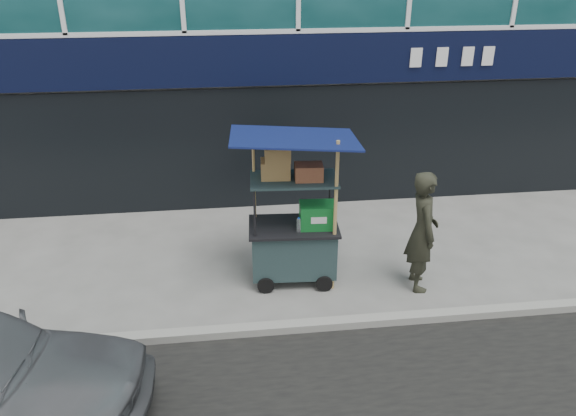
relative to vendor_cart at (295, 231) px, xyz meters
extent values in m
plane|color=slate|center=(0.41, -1.11, -0.85)|extent=(80.00, 80.00, 0.00)
cube|color=gray|center=(0.41, -1.31, -0.79)|extent=(80.00, 0.18, 0.12)
cube|color=black|center=(0.41, 2.75, 2.05)|extent=(15.68, 0.06, 0.90)
cube|color=black|center=(0.41, 2.79, 0.35)|extent=(15.68, 0.04, 2.40)
cube|color=#1B2F2F|center=(-0.02, 0.01, -0.32)|extent=(1.32, 0.82, 0.74)
cylinder|color=black|center=(-0.49, -0.36, -0.73)|extent=(0.26, 0.07, 0.25)
cylinder|color=black|center=(0.40, -0.41, -0.73)|extent=(0.26, 0.07, 0.25)
cube|color=black|center=(-0.02, 0.01, 0.07)|extent=(1.41, 0.91, 0.04)
cylinder|color=black|center=(-0.62, -0.27, 0.44)|extent=(0.03, 0.03, 0.80)
cylinder|color=black|center=(0.54, -0.35, 0.44)|extent=(0.03, 0.03, 0.80)
cylinder|color=black|center=(-0.58, 0.36, 0.44)|extent=(0.03, 0.03, 0.80)
cylinder|color=black|center=(0.58, 0.29, 0.44)|extent=(0.03, 0.03, 0.80)
cube|color=#1B2F2F|center=(-0.02, 0.01, 0.84)|extent=(1.32, 0.82, 0.03)
cylinder|color=#9C7346|center=(0.54, -0.35, 0.34)|extent=(0.06, 0.06, 2.39)
cylinder|color=#9C7346|center=(-0.58, 0.36, 0.28)|extent=(0.04, 0.04, 2.28)
cube|color=#0D154D|center=(-0.02, 0.01, 1.48)|extent=(1.87, 1.38, 0.21)
cube|color=#106926|center=(0.33, -0.07, 0.27)|extent=(0.55, 0.40, 0.37)
cylinder|color=silver|center=(0.03, -0.21, 0.19)|extent=(0.07, 0.07, 0.21)
cylinder|color=blue|center=(0.03, -0.21, 0.31)|extent=(0.04, 0.04, 0.02)
cube|color=olive|center=(-0.28, 0.08, 0.99)|extent=(0.44, 0.34, 0.27)
cube|color=#8B603C|center=(0.19, -0.06, 0.97)|extent=(0.42, 0.32, 0.23)
cube|color=olive|center=(-0.25, 0.05, 1.23)|extent=(0.39, 0.30, 0.21)
imported|color=#27281D|center=(1.86, -0.42, 0.09)|extent=(0.51, 0.72, 1.89)
camera|label=1|loc=(-1.02, -7.51, 3.97)|focal=35.00mm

